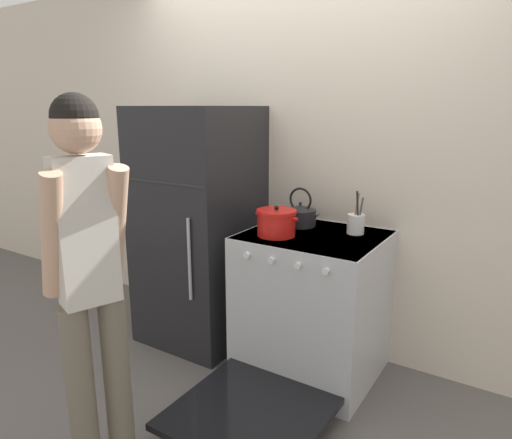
{
  "coord_description": "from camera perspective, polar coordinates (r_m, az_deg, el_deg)",
  "views": [
    {
      "loc": [
        1.4,
        -2.71,
        1.61
      ],
      "look_at": [
        -0.01,
        -0.5,
        0.97
      ],
      "focal_mm": 32.0,
      "sensor_mm": 36.0,
      "label": 1
    }
  ],
  "objects": [
    {
      "name": "tea_kettle",
      "position": [
        2.87,
        5.57,
        0.61
      ],
      "size": [
        0.25,
        0.2,
        0.24
      ],
      "color": "black",
      "rests_on": "stove_range"
    },
    {
      "name": "dutch_oven_pot",
      "position": [
        2.64,
        2.55,
        -0.38
      ],
      "size": [
        0.27,
        0.23,
        0.18
      ],
      "color": "red",
      "rests_on": "stove_range"
    },
    {
      "name": "person",
      "position": [
        2.02,
        -20.16,
        -6.13
      ],
      "size": [
        0.34,
        0.4,
        1.67
      ],
      "rotation": [
        0.0,
        0.0,
        1.23
      ],
      "color": "#6B6051",
      "rests_on": "ground_plane"
    },
    {
      "name": "ground_plane",
      "position": [
        3.45,
        4.74,
        -14.08
      ],
      "size": [
        14.0,
        14.0,
        0.0
      ],
      "primitive_type": "plane",
      "color": "#5B5654"
    },
    {
      "name": "refrigerator",
      "position": [
        3.18,
        -7.14,
        -0.86
      ],
      "size": [
        0.71,
        0.72,
        1.62
      ],
      "color": "black",
      "rests_on": "ground_plane"
    },
    {
      "name": "utensil_jar",
      "position": [
        2.74,
        12.38,
        -0.43
      ],
      "size": [
        0.1,
        0.1,
        0.26
      ],
      "color": "silver",
      "rests_on": "stove_range"
    },
    {
      "name": "stove_range",
      "position": [
        2.82,
        6.67,
        -10.76
      ],
      "size": [
        0.79,
        1.4,
        0.89
      ],
      "color": "silver",
      "rests_on": "ground_plane"
    },
    {
      "name": "wall_back",
      "position": [
        3.09,
        5.47,
        7.55
      ],
      "size": [
        10.0,
        0.06,
        2.55
      ],
      "color": "beige",
      "rests_on": "ground_plane"
    }
  ]
}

